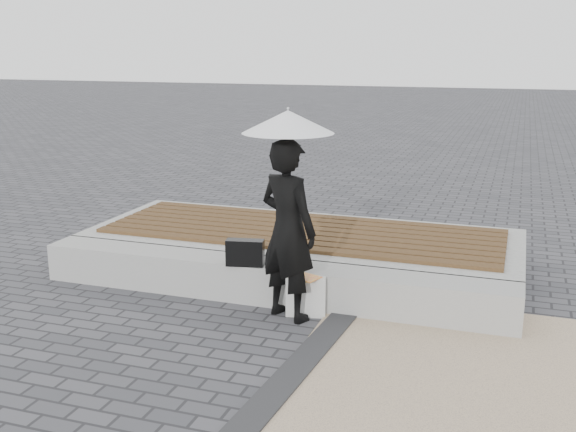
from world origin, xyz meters
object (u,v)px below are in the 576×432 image
at_px(woman, 288,230).
at_px(canvas_tote, 306,295).
at_px(seating_ledge, 266,281).
at_px(handbag, 245,253).
at_px(parasol, 288,122).

bearing_deg(woman, canvas_tote, -123.14).
xyz_separation_m(seating_ledge, handbag, (-0.16, -0.17, 0.33)).
height_order(seating_ledge, handbag, handbag).
relative_size(seating_ledge, canvas_tote, 12.52).
bearing_deg(handbag, woman, -32.66).
bearing_deg(handbag, seating_ledge, 34.34).
height_order(seating_ledge, woman, woman).
xyz_separation_m(woman, canvas_tote, (0.15, 0.10, -0.67)).
distance_m(woman, canvas_tote, 0.69).
height_order(woman, parasol, parasol).
bearing_deg(parasol, seating_ledge, 134.39).
height_order(seating_ledge, parasol, parasol).
distance_m(parasol, canvas_tote, 1.68).
bearing_deg(canvas_tote, woman, -159.31).
height_order(seating_ledge, canvas_tote, same).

